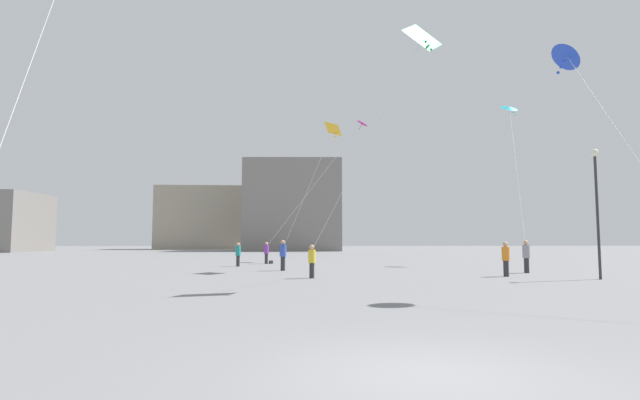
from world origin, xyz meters
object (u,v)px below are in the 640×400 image
object	(u,v)px
person_in_grey	(526,255)
building_right_hall	(294,207)
kite_amber_delta	(333,130)
kite_emerald_delta	(422,40)
person_in_blue	(283,254)
lamppost_east	(597,194)
person_in_orange	(506,257)
building_centre_hall	(205,218)
handbag_beside_flyer	(271,262)
person_in_teal	(238,253)
kite_cobalt_diamond	(567,57)
person_in_yellow	(312,260)
person_in_purple	(266,252)
kite_magenta_diamond	(362,124)
kite_cyan_diamond	(509,108)

from	to	relation	value
person_in_grey	building_right_hall	bearing A→B (deg)	158.33
kite_amber_delta	kite_emerald_delta	bearing A→B (deg)	-74.94
person_in_blue	lamppost_east	size ratio (longest dim) A/B	0.30
person_in_orange	building_centre_hall	bearing A→B (deg)	138.81
handbag_beside_flyer	kite_emerald_delta	bearing A→B (deg)	-70.42
person_in_orange	handbag_beside_flyer	size ratio (longest dim) A/B	5.35
person_in_teal	building_right_hall	world-z (taller)	building_right_hall
kite_emerald_delta	building_right_hall	distance (m)	67.28
kite_cobalt_diamond	building_right_hall	world-z (taller)	building_right_hall
person_in_yellow	person_in_grey	distance (m)	12.25
person_in_purple	kite_magenta_diamond	world-z (taller)	kite_magenta_diamond
person_in_teal	kite_emerald_delta	xyz separation A→B (m)	(8.79, -15.01, 8.94)
lamppost_east	person_in_yellow	bearing A→B (deg)	173.37
person_in_yellow	kite_cobalt_diamond	world-z (taller)	kite_cobalt_diamond
kite_magenta_diamond	handbag_beside_flyer	bearing A→B (deg)	-147.42
kite_cobalt_diamond	kite_magenta_diamond	xyz separation A→B (m)	(-2.84, 27.20, 4.26)
person_in_yellow	kite_amber_delta	bearing A→B (deg)	-163.90
building_centre_hall	handbag_beside_flyer	bearing A→B (deg)	-75.86
person_in_orange	kite_amber_delta	distance (m)	12.18
person_in_teal	person_in_yellow	bearing A→B (deg)	166.25
kite_amber_delta	kite_cyan_diamond	size ratio (longest dim) A/B	0.69
kite_amber_delta	kite_cobalt_diamond	bearing A→B (deg)	-63.72
person_in_purple	kite_emerald_delta	bearing A→B (deg)	-98.13
person_in_grey	building_centre_hall	xyz separation A→B (m)	(-30.14, 74.24, 5.27)
person_in_purple	person_in_grey	bearing A→B (deg)	-66.55
person_in_purple	kite_magenta_diamond	bearing A→B (deg)	3.21
building_centre_hall	person_in_yellow	bearing A→B (deg)	-76.69
person_in_teal	kite_emerald_delta	distance (m)	19.55
kite_cobalt_diamond	handbag_beside_flyer	size ratio (longest dim) A/B	22.15
handbag_beside_flyer	person_in_teal	bearing A→B (deg)	-119.20
kite_magenta_diamond	building_right_hall	bearing A→B (deg)	97.36
building_right_hall	person_in_grey	bearing A→B (deg)	-78.53
kite_emerald_delta	lamppost_east	xyz separation A→B (m)	(8.88, 2.83, -5.89)
kite_magenta_diamond	lamppost_east	world-z (taller)	kite_magenta_diamond
person_in_teal	kite_cyan_diamond	bearing A→B (deg)	-122.78
kite_magenta_diamond	building_right_hall	xyz separation A→B (m)	(-5.60, 43.34, -4.43)
person_in_grey	person_in_blue	distance (m)	13.64
person_in_purple	kite_cyan_diamond	bearing A→B (deg)	-35.68
person_in_yellow	kite_amber_delta	xyz separation A→B (m)	(1.53, 5.70, 7.54)
building_centre_hall	person_in_orange	bearing A→B (deg)	-70.05
person_in_blue	kite_cyan_diamond	distance (m)	21.06
kite_emerald_delta	handbag_beside_flyer	world-z (taller)	kite_emerald_delta
person_in_orange	person_in_purple	bearing A→B (deg)	160.64
building_centre_hall	handbag_beside_flyer	distance (m)	65.00
building_right_hall	lamppost_east	world-z (taller)	building_right_hall
building_right_hall	building_centre_hall	bearing A→B (deg)	141.29
kite_emerald_delta	handbag_beside_flyer	distance (m)	22.17
person_in_yellow	person_in_blue	distance (m)	6.04
person_in_blue	kite_cobalt_diamond	bearing A→B (deg)	158.93
kite_emerald_delta	kite_cyan_diamond	bearing A→B (deg)	55.49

